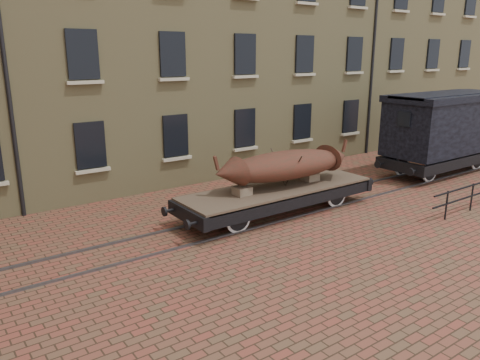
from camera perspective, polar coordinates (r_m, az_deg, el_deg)
ground at (r=17.31m, az=7.63°, el=-3.26°), size 90.00×90.00×0.00m
warehouse_cream at (r=26.20m, az=-2.53°, el=18.61°), size 40.00×10.19×14.00m
rail_track at (r=17.30m, az=7.63°, el=-3.16°), size 30.00×1.52×0.06m
flatcar_wagon at (r=16.30m, az=4.62°, el=-1.52°), size 8.10×2.20×1.22m
iron_boat at (r=16.27m, az=5.58°, el=1.82°), size 5.66×1.89×1.39m
goods_van at (r=23.57m, az=23.69°, el=6.33°), size 7.16×2.61×3.70m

